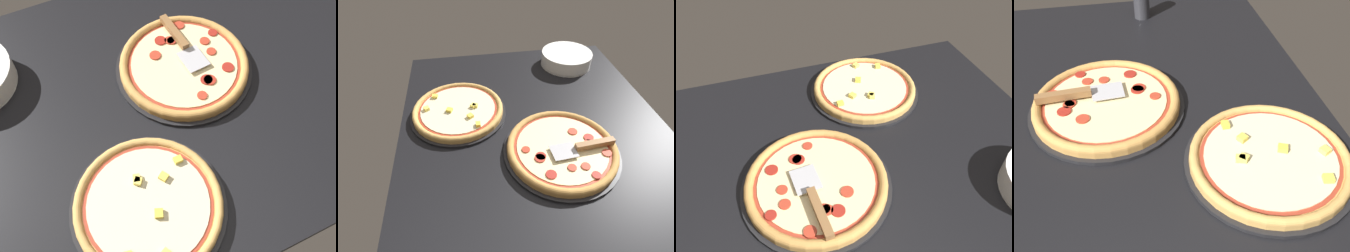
# 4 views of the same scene
# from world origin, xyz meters

# --- Properties ---
(ground_plane) EXTENTS (1.44, 1.05, 0.04)m
(ground_plane) POSITION_xyz_m (0.00, 0.00, -0.02)
(ground_plane) COLOR black
(pizza_pan_front) EXTENTS (0.41, 0.41, 0.01)m
(pizza_pan_front) POSITION_xyz_m (-0.05, -0.06, 0.01)
(pizza_pan_front) COLOR black
(pizza_pan_front) RESTS_ON ground_plane
(pizza_front) EXTENTS (0.39, 0.39, 0.03)m
(pizza_front) POSITION_xyz_m (-0.05, -0.06, 0.02)
(pizza_front) COLOR #C68E47
(pizza_front) RESTS_ON pizza_pan_front
(pizza_pan_back) EXTENTS (0.39, 0.39, 0.01)m
(pizza_pan_back) POSITION_xyz_m (0.23, 0.29, 0.01)
(pizza_pan_back) COLOR black
(pizza_pan_back) RESTS_ON ground_plane
(pizza_back) EXTENTS (0.37, 0.37, 0.03)m
(pizza_back) POSITION_xyz_m (0.23, 0.29, 0.02)
(pizza_back) COLOR tan
(pizza_back) RESTS_ON pizza_pan_back
(serving_spatula) EXTENTS (0.08, 0.23, 0.02)m
(serving_spatula) POSITION_xyz_m (-0.07, -0.15, 0.05)
(serving_spatula) COLOR #B7B7BC
(serving_spatula) RESTS_ON pizza_front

